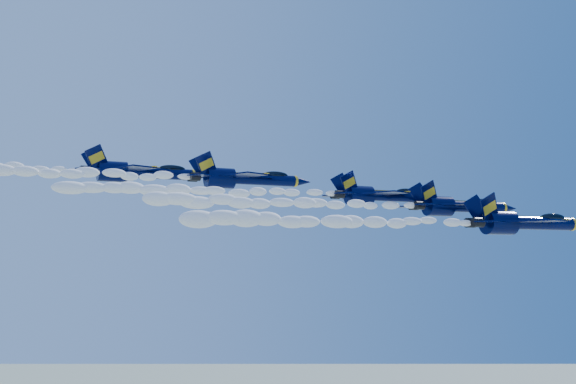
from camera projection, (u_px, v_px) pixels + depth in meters
name	position (u px, v px, depth m)	size (l,w,h in m)	color
jet_lead	(523.00, 222.00, 85.86)	(18.11, 14.86, 6.73)	black
smoke_trail_jet_lead	(338.00, 221.00, 75.58)	(34.42, 1.87, 1.69)	white
jet_second	(459.00, 206.00, 92.49)	(16.52, 13.55, 6.14)	black
smoke_trail_jet_second	(287.00, 203.00, 82.49)	(34.42, 1.71, 1.54)	white
jet_third	(380.00, 195.00, 93.86)	(15.91, 13.05, 5.91)	black
smoke_trail_jet_third	(204.00, 191.00, 83.98)	(34.42, 1.65, 1.48)	white
jet_fourth	(244.00, 178.00, 99.46)	(18.11, 14.86, 6.73)	black
smoke_trail_jet_fourth	(56.00, 172.00, 89.19)	(34.42, 1.87, 1.69)	white
jet_fifth	(139.00, 172.00, 101.71)	(18.67, 15.31, 6.94)	black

